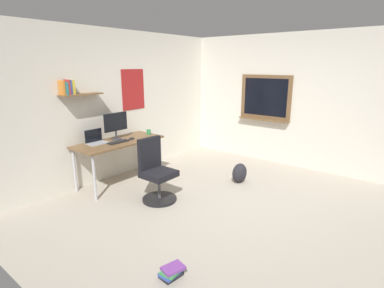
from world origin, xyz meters
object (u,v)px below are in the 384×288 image
at_px(book_stack_on_floor, 172,272).
at_px(computer_mouse, 132,138).
at_px(office_chair, 156,174).
at_px(keyboard, 118,142).
at_px(desk, 119,145).
at_px(monitor_primary, 116,124).
at_px(coffee_mug, 149,132).
at_px(backpack, 240,173).
at_px(laptop, 96,140).

bearing_deg(book_stack_on_floor, computer_mouse, 57.26).
relative_size(office_chair, keyboard, 2.57).
xyz_separation_m(desk, monitor_primary, (0.04, 0.11, 0.34)).
height_order(office_chair, coffee_mug, office_chair).
xyz_separation_m(coffee_mug, backpack, (0.65, -1.57, -0.63)).
bearing_deg(coffee_mug, office_chair, -128.64).
height_order(desk, monitor_primary, monitor_primary).
bearing_deg(keyboard, laptop, 137.99).
relative_size(monitor_primary, coffee_mug, 5.04).
distance_m(monitor_primary, keyboard, 0.34).
distance_m(backpack, book_stack_on_floor, 2.65).
bearing_deg(laptop, keyboard, -42.01).
distance_m(laptop, computer_mouse, 0.60).
xyz_separation_m(monitor_primary, backpack, (1.27, -1.71, -0.85)).
relative_size(laptop, book_stack_on_floor, 1.29).
relative_size(computer_mouse, book_stack_on_floor, 0.43).
height_order(laptop, backpack, laptop).
bearing_deg(desk, keyboard, -132.40).
distance_m(monitor_primary, backpack, 2.29).
relative_size(office_chair, monitor_primary, 2.05).
bearing_deg(laptop, coffee_mug, -10.71).
bearing_deg(computer_mouse, office_chair, -108.38).
height_order(laptop, computer_mouse, laptop).
height_order(desk, computer_mouse, computer_mouse).
relative_size(coffee_mug, backpack, 0.27).
bearing_deg(office_chair, computer_mouse, 71.62).
height_order(office_chair, monitor_primary, monitor_primary).
bearing_deg(desk, office_chair, -95.25).
relative_size(laptop, monitor_primary, 0.67).
bearing_deg(desk, computer_mouse, -22.06).
bearing_deg(coffee_mug, keyboard, -176.09).
bearing_deg(book_stack_on_floor, desk, 61.96).
distance_m(office_chair, laptop, 1.21).
bearing_deg(laptop, backpack, -46.90).
distance_m(computer_mouse, book_stack_on_floor, 2.77).
xyz_separation_m(desk, keyboard, (-0.08, -0.08, 0.08)).
bearing_deg(coffee_mug, laptop, 169.29).
relative_size(desk, laptop, 4.88).
distance_m(computer_mouse, coffee_mug, 0.46).
distance_m(desk, laptop, 0.39).
bearing_deg(backpack, office_chair, 155.36).
bearing_deg(monitor_primary, coffee_mug, -12.77).
xyz_separation_m(coffee_mug, book_stack_on_floor, (-1.90, -2.30, -0.74)).
xyz_separation_m(office_chair, book_stack_on_floor, (-1.15, -1.37, -0.35)).
bearing_deg(monitor_primary, computer_mouse, -48.77).
xyz_separation_m(keyboard, backpack, (1.38, -1.52, -0.59)).
xyz_separation_m(keyboard, coffee_mug, (0.73, 0.05, 0.04)).
height_order(desk, book_stack_on_floor, desk).
bearing_deg(keyboard, monitor_primary, 59.18).
xyz_separation_m(laptop, computer_mouse, (0.54, -0.24, -0.04)).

